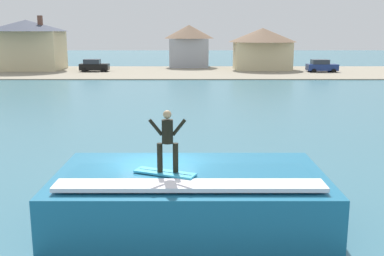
# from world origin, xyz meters

# --- Properties ---
(ground_plane) EXTENTS (260.00, 260.00, 0.00)m
(ground_plane) POSITION_xyz_m (0.00, 0.00, 0.00)
(ground_plane) COLOR #3B6F80
(wave_crest) EXTENTS (8.14, 4.71, 1.72)m
(wave_crest) POSITION_xyz_m (1.06, -0.87, 0.81)
(wave_crest) COLOR #1D688E
(wave_crest) RESTS_ON ground_plane
(surfboard) EXTENTS (1.86, 1.15, 0.06)m
(surfboard) POSITION_xyz_m (0.34, -1.51, 1.76)
(surfboard) COLOR #33A5CC
(surfboard) RESTS_ON wave_crest
(surfer) EXTENTS (1.08, 0.32, 1.80)m
(surfer) POSITION_xyz_m (0.43, -1.52, 2.79)
(surfer) COLOR black
(surfer) RESTS_ON surfboard
(shoreline_bank) EXTENTS (120.00, 20.60, 0.13)m
(shoreline_bank) POSITION_xyz_m (0.00, 51.27, 0.06)
(shoreline_bank) COLOR gray
(shoreline_bank) RESTS_ON ground_plane
(car_near_shore) EXTENTS (4.11, 2.04, 1.86)m
(car_near_shore) POSITION_xyz_m (-12.95, 51.68, 0.94)
(car_near_shore) COLOR black
(car_near_shore) RESTS_ON ground_plane
(car_far_shore) EXTENTS (4.25, 2.29, 1.86)m
(car_far_shore) POSITION_xyz_m (19.48, 50.94, 0.95)
(car_far_shore) COLOR navy
(car_far_shore) RESTS_ON ground_plane
(house_with_chimney) EXTENTS (12.20, 12.20, 8.00)m
(house_with_chimney) POSITION_xyz_m (-23.28, 54.56, 4.31)
(house_with_chimney) COLOR beige
(house_with_chimney) RESTS_ON ground_plane
(house_gabled_white) EXTENTS (10.16, 10.16, 6.26)m
(house_gabled_white) POSITION_xyz_m (11.64, 55.21, 3.68)
(house_gabled_white) COLOR beige
(house_gabled_white) RESTS_ON ground_plane
(house_small_cottage) EXTENTS (8.04, 8.04, 6.79)m
(house_small_cottage) POSITION_xyz_m (0.64, 60.63, 3.78)
(house_small_cottage) COLOR #9EA3AD
(house_small_cottage) RESTS_ON ground_plane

